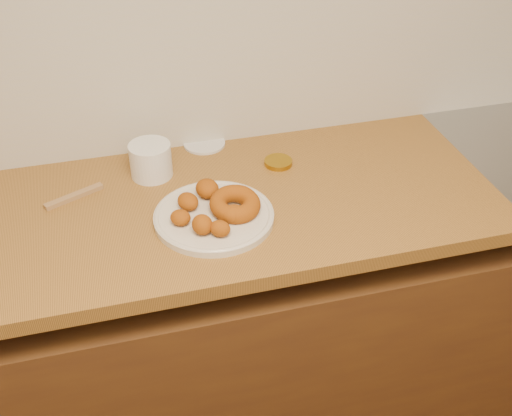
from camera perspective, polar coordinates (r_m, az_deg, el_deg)
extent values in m
cube|color=#553315|center=(2.00, 3.12, -10.43)|extent=(3.60, 0.60, 0.77)
cube|color=#9D6A2D|center=(1.63, -18.69, -2.21)|extent=(2.30, 0.62, 0.04)
cube|color=#B9B5A8|center=(1.78, 1.01, 15.10)|extent=(3.60, 0.02, 0.60)
cylinder|color=beige|center=(1.55, -3.76, -0.79)|extent=(0.29, 0.29, 0.02)
torus|color=#96450C|center=(1.54, -1.89, 0.36)|extent=(0.17, 0.17, 0.06)
ellipsoid|color=#96450C|center=(1.56, -6.07, 0.58)|extent=(0.06, 0.07, 0.04)
ellipsoid|color=#96450C|center=(1.51, -6.73, -0.85)|extent=(0.07, 0.07, 0.04)
ellipsoid|color=#96450C|center=(1.48, -4.80, -1.48)|extent=(0.06, 0.06, 0.05)
ellipsoid|color=#96450C|center=(1.47, -3.22, -1.83)|extent=(0.06, 0.06, 0.04)
ellipsoid|color=#96450C|center=(1.60, -4.36, 1.73)|extent=(0.07, 0.08, 0.05)
ellipsoid|color=#96450C|center=(1.51, -2.07, -0.50)|extent=(0.07, 0.06, 0.04)
cylinder|color=silver|center=(1.71, -9.34, 4.21)|extent=(0.12, 0.12, 0.09)
cylinder|color=silver|center=(1.86, -4.62, 5.74)|extent=(0.14, 0.14, 0.01)
cylinder|color=#A77F18|center=(1.76, 1.99, 4.09)|extent=(0.09, 0.09, 0.01)
cube|color=olive|center=(1.69, -15.86, 1.01)|extent=(0.15, 0.08, 0.01)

